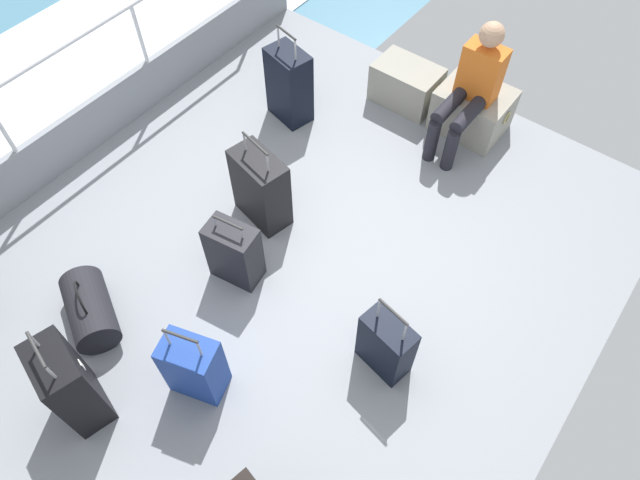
{
  "coord_description": "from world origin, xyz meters",
  "views": [
    {
      "loc": [
        1.64,
        -1.74,
        3.72
      ],
      "look_at": [
        0.16,
        0.19,
        0.25
      ],
      "focal_mm": 32.12,
      "sensor_mm": 36.0,
      "label": 1
    }
  ],
  "objects_px": {
    "passenger_seated": "(472,87)",
    "cargo_crate_1": "(472,110)",
    "suitcase_4": "(194,367)",
    "suitcase_8": "(261,188)",
    "cargo_crate_0": "(406,84)",
    "suitcase_6": "(289,85)",
    "suitcase_2": "(234,253)",
    "suitcase_5": "(386,345)",
    "duffel_bag": "(90,309)",
    "suitcase_7": "(70,385)"
  },
  "relations": [
    {
      "from": "passenger_seated",
      "to": "cargo_crate_1",
      "type": "bearing_deg",
      "value": 90.0
    },
    {
      "from": "suitcase_4",
      "to": "suitcase_8",
      "type": "distance_m",
      "value": 1.49
    },
    {
      "from": "cargo_crate_0",
      "to": "suitcase_4",
      "type": "distance_m",
      "value": 3.25
    },
    {
      "from": "passenger_seated",
      "to": "suitcase_6",
      "type": "height_order",
      "value": "passenger_seated"
    },
    {
      "from": "suitcase_2",
      "to": "suitcase_4",
      "type": "bearing_deg",
      "value": -64.18
    },
    {
      "from": "cargo_crate_1",
      "to": "suitcase_6",
      "type": "bearing_deg",
      "value": -148.23
    },
    {
      "from": "suitcase_5",
      "to": "passenger_seated",
      "type": "bearing_deg",
      "value": 106.61
    },
    {
      "from": "passenger_seated",
      "to": "suitcase_2",
      "type": "bearing_deg",
      "value": -105.15
    },
    {
      "from": "cargo_crate_0",
      "to": "suitcase_6",
      "type": "height_order",
      "value": "suitcase_6"
    },
    {
      "from": "cargo_crate_0",
      "to": "suitcase_8",
      "type": "bearing_deg",
      "value": -95.19
    },
    {
      "from": "cargo_crate_1",
      "to": "duffel_bag",
      "type": "distance_m",
      "value": 3.58
    },
    {
      "from": "suitcase_5",
      "to": "duffel_bag",
      "type": "bearing_deg",
      "value": -151.43
    },
    {
      "from": "cargo_crate_0",
      "to": "suitcase_7",
      "type": "height_order",
      "value": "suitcase_7"
    },
    {
      "from": "suitcase_4",
      "to": "suitcase_6",
      "type": "height_order",
      "value": "suitcase_6"
    },
    {
      "from": "passenger_seated",
      "to": "suitcase_6",
      "type": "relative_size",
      "value": 1.24
    },
    {
      "from": "suitcase_4",
      "to": "duffel_bag",
      "type": "xyz_separation_m",
      "value": [
        -0.94,
        -0.12,
        -0.12
      ]
    },
    {
      "from": "suitcase_2",
      "to": "suitcase_8",
      "type": "height_order",
      "value": "suitcase_8"
    },
    {
      "from": "suitcase_5",
      "to": "duffel_bag",
      "type": "height_order",
      "value": "suitcase_5"
    },
    {
      "from": "passenger_seated",
      "to": "suitcase_2",
      "type": "relative_size",
      "value": 1.72
    },
    {
      "from": "suitcase_2",
      "to": "suitcase_7",
      "type": "height_order",
      "value": "suitcase_7"
    },
    {
      "from": "cargo_crate_0",
      "to": "suitcase_5",
      "type": "distance_m",
      "value": 2.69
    },
    {
      "from": "duffel_bag",
      "to": "passenger_seated",
      "type": "bearing_deg",
      "value": 70.0
    },
    {
      "from": "cargo_crate_1",
      "to": "duffel_bag",
      "type": "bearing_deg",
      "value": -108.98
    },
    {
      "from": "suitcase_2",
      "to": "suitcase_5",
      "type": "height_order",
      "value": "suitcase_5"
    },
    {
      "from": "cargo_crate_0",
      "to": "passenger_seated",
      "type": "xyz_separation_m",
      "value": [
        0.66,
        -0.13,
        0.4
      ]
    },
    {
      "from": "suitcase_7",
      "to": "suitcase_2",
      "type": "bearing_deg",
      "value": 86.03
    },
    {
      "from": "cargo_crate_1",
      "to": "suitcase_7",
      "type": "height_order",
      "value": "suitcase_7"
    },
    {
      "from": "cargo_crate_0",
      "to": "duffel_bag",
      "type": "xyz_separation_m",
      "value": [
        -0.5,
        -3.33,
        -0.04
      ]
    },
    {
      "from": "suitcase_4",
      "to": "suitcase_6",
      "type": "distance_m",
      "value": 2.67
    },
    {
      "from": "cargo_crate_1",
      "to": "suitcase_4",
      "type": "bearing_deg",
      "value": -93.97
    },
    {
      "from": "suitcase_7",
      "to": "duffel_bag",
      "type": "xyz_separation_m",
      "value": [
        -0.45,
        0.44,
        -0.21
      ]
    },
    {
      "from": "passenger_seated",
      "to": "suitcase_5",
      "type": "distance_m",
      "value": 2.33
    },
    {
      "from": "suitcase_2",
      "to": "suitcase_7",
      "type": "bearing_deg",
      "value": -93.97
    },
    {
      "from": "passenger_seated",
      "to": "duffel_bag",
      "type": "bearing_deg",
      "value": -110.0
    },
    {
      "from": "passenger_seated",
      "to": "duffel_bag",
      "type": "height_order",
      "value": "passenger_seated"
    },
    {
      "from": "passenger_seated",
      "to": "cargo_crate_0",
      "type": "bearing_deg",
      "value": 168.76
    },
    {
      "from": "cargo_crate_0",
      "to": "suitcase_4",
      "type": "xyz_separation_m",
      "value": [
        0.44,
        -3.21,
        0.08
      ]
    },
    {
      "from": "suitcase_6",
      "to": "suitcase_8",
      "type": "bearing_deg",
      "value": -61.53
    },
    {
      "from": "suitcase_2",
      "to": "suitcase_8",
      "type": "bearing_deg",
      "value": 111.39
    },
    {
      "from": "duffel_bag",
      "to": "suitcase_2",
      "type": "bearing_deg",
      "value": 59.29
    },
    {
      "from": "suitcase_4",
      "to": "suitcase_7",
      "type": "relative_size",
      "value": 0.83
    },
    {
      "from": "cargo_crate_0",
      "to": "duffel_bag",
      "type": "distance_m",
      "value": 3.37
    },
    {
      "from": "duffel_bag",
      "to": "suitcase_4",
      "type": "bearing_deg",
      "value": 7.08
    },
    {
      "from": "suitcase_2",
      "to": "suitcase_5",
      "type": "relative_size",
      "value": 0.88
    },
    {
      "from": "suitcase_2",
      "to": "suitcase_5",
      "type": "distance_m",
      "value": 1.28
    },
    {
      "from": "suitcase_2",
      "to": "suitcase_7",
      "type": "relative_size",
      "value": 0.73
    },
    {
      "from": "passenger_seated",
      "to": "suitcase_6",
      "type": "xyz_separation_m",
      "value": [
        -1.4,
        -0.68,
        -0.24
      ]
    },
    {
      "from": "suitcase_6",
      "to": "suitcase_8",
      "type": "relative_size",
      "value": 1.09
    },
    {
      "from": "suitcase_7",
      "to": "suitcase_8",
      "type": "xyz_separation_m",
      "value": [
        -0.12,
        1.91,
        -0.04
      ]
    },
    {
      "from": "suitcase_5",
      "to": "suitcase_6",
      "type": "xyz_separation_m",
      "value": [
        -2.06,
        1.53,
        0.08
      ]
    }
  ]
}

